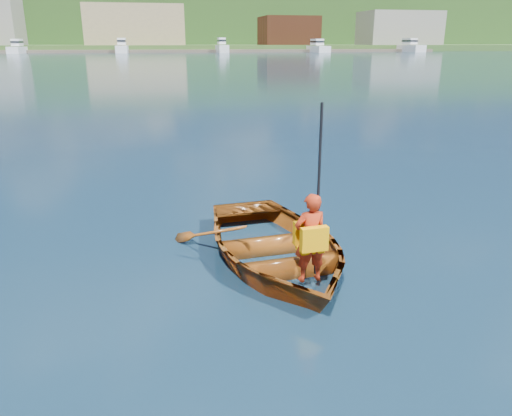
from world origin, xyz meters
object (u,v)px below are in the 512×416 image
at_px(rowboat, 275,246).
at_px(child_paddler, 310,237).
at_px(dock, 179,51).
at_px(marina_yachts, 181,48).

height_order(rowboat, child_paddler, child_paddler).
height_order(rowboat, dock, dock).
relative_size(child_paddler, marina_yachts, 0.01).
bearing_deg(rowboat, dock, 87.32).
xyz_separation_m(child_paddler, dock, (6.70, 148.96, -0.28)).
relative_size(rowboat, child_paddler, 1.75).
relative_size(rowboat, dock, 0.02).
bearing_deg(child_paddler, dock, 87.42).
bearing_deg(rowboat, child_paddler, -75.19).
distance_m(child_paddler, dock, 149.11).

